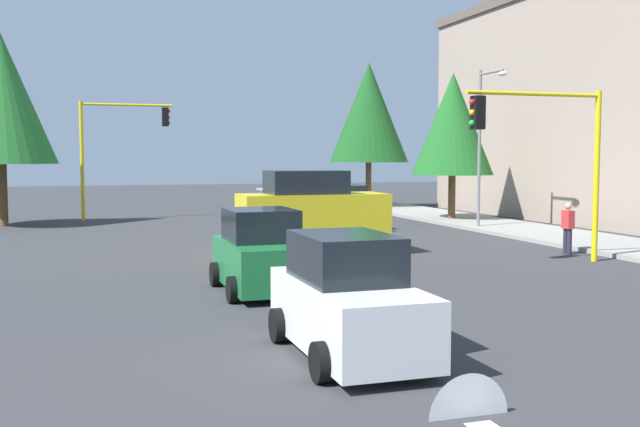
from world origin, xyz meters
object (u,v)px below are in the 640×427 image
(traffic_signal_far_right, at_px, (118,137))
(street_lamp_curbside, at_px, (484,131))
(car_white, at_px, (348,301))
(tree_opposite_side, at_px, (0,96))
(pedestrian_crossing, at_px, (568,227))
(traffic_signal_near_left, at_px, (545,140))
(car_green, at_px, (262,254))
(tree_roadside_mid, at_px, (453,124))
(tree_roadside_far, at_px, (369,113))
(car_silver, at_px, (342,209))
(delivery_van_yellow, at_px, (312,216))

(traffic_signal_far_right, bearing_deg, street_lamp_curbside, 55.19)
(car_white, bearing_deg, traffic_signal_far_right, -175.31)
(traffic_signal_far_right, xyz_separation_m, tree_opposite_side, (2.00, -5.26, 1.75))
(traffic_signal_far_right, relative_size, pedestrian_crossing, 3.52)
(traffic_signal_near_left, distance_m, car_green, 9.70)
(car_white, bearing_deg, tree_roadside_mid, 148.37)
(traffic_signal_far_right, height_order, tree_roadside_far, tree_roadside_far)
(tree_roadside_mid, distance_m, tree_opposite_side, 21.41)
(tree_roadside_far, relative_size, car_silver, 2.28)
(delivery_van_yellow, bearing_deg, pedestrian_crossing, 73.78)
(car_green, bearing_deg, car_silver, 153.24)
(tree_roadside_far, xyz_separation_m, car_silver, (12.29, -6.12, -5.02))
(traffic_signal_near_left, xyz_separation_m, pedestrian_crossing, (-1.64, 2.10, -2.80))
(car_green, bearing_deg, traffic_signal_far_right, -174.05)
(traffic_signal_near_left, distance_m, delivery_van_yellow, 7.62)
(tree_roadside_far, height_order, pedestrian_crossing, tree_roadside_far)
(car_green, height_order, pedestrian_crossing, car_green)
(tree_opposite_side, height_order, car_green, tree_opposite_side)
(traffic_signal_far_right, height_order, pedestrian_crossing, traffic_signal_far_right)
(traffic_signal_far_right, distance_m, car_silver, 12.77)
(traffic_signal_near_left, bearing_deg, tree_roadside_far, 170.82)
(car_green, bearing_deg, pedestrian_crossing, 107.41)
(street_lamp_curbside, distance_m, car_green, 17.44)
(traffic_signal_far_right, relative_size, car_white, 1.53)
(street_lamp_curbside, height_order, delivery_van_yellow, street_lamp_curbside)
(car_silver, relative_size, car_green, 1.09)
(tree_roadside_mid, bearing_deg, traffic_signal_far_right, -110.86)
(street_lamp_curbside, height_order, tree_roadside_far, tree_roadside_far)
(street_lamp_curbside, xyz_separation_m, car_silver, (-2.10, -5.82, -3.45))
(street_lamp_curbside, relative_size, pedestrian_crossing, 4.12)
(delivery_van_yellow, bearing_deg, traffic_signal_near_left, 56.40)
(car_white, bearing_deg, delivery_van_yellow, 165.52)
(traffic_signal_near_left, xyz_separation_m, street_lamp_curbside, (-9.61, 3.58, 0.64))
(delivery_van_yellow, bearing_deg, car_white, -14.48)
(car_silver, distance_m, pedestrian_crossing, 10.97)
(tree_opposite_side, bearing_deg, traffic_signal_near_left, 42.72)
(tree_opposite_side, bearing_deg, car_silver, 66.38)
(street_lamp_curbside, distance_m, tree_roadside_far, 14.48)
(traffic_signal_near_left, relative_size, tree_opposite_side, 0.58)
(traffic_signal_near_left, height_order, delivery_van_yellow, traffic_signal_near_left)
(traffic_signal_near_left, bearing_deg, street_lamp_curbside, 159.58)
(tree_roadside_far, relative_size, car_white, 2.29)
(traffic_signal_near_left, xyz_separation_m, car_silver, (-11.71, -2.24, -2.81))
(pedestrian_crossing, bearing_deg, tree_roadside_mid, 169.57)
(tree_opposite_side, bearing_deg, delivery_van_yellow, 37.14)
(tree_roadside_far, xyz_separation_m, tree_opposite_side, (6.00, -20.50, 0.05))
(tree_opposite_side, bearing_deg, car_green, 20.76)
(tree_opposite_side, relative_size, pedestrian_crossing, 5.33)
(traffic_signal_far_right, bearing_deg, traffic_signal_near_left, 29.61)
(traffic_signal_near_left, bearing_deg, car_green, -78.36)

